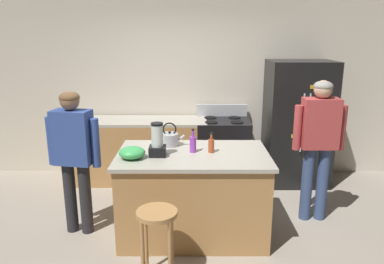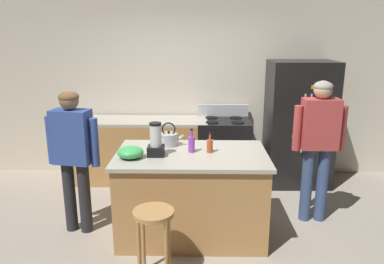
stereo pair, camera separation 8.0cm
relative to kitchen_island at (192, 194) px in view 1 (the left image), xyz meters
name	(u,v)px [view 1 (the left image)]	position (x,y,z in m)	size (l,w,h in m)	color
ground_plane	(192,232)	(0.00, 0.00, -0.47)	(14.00, 14.00, 0.00)	#9E9384
back_wall	(192,88)	(0.00, 1.95, 0.88)	(8.00, 0.10, 2.70)	beige
kitchen_island	(192,194)	(0.00, 0.00, 0.00)	(1.60, 0.98, 0.94)	#B7844C
back_counter_run	(138,150)	(-0.80, 1.55, 0.00)	(2.00, 0.64, 0.94)	#B7844C
refrigerator	(296,123)	(1.52, 1.50, 0.43)	(0.90, 0.73, 1.79)	black
stove_range	(222,150)	(0.44, 1.52, 0.01)	(0.76, 0.65, 1.12)	black
person_by_island_left	(73,150)	(-1.27, 0.04, 0.49)	(0.60, 0.29, 1.59)	#26262B
person_by_sink_right	(318,138)	(1.43, 0.33, 0.54)	(0.59, 0.22, 1.66)	#384C7A
bar_stool	(156,227)	(-0.31, -0.81, 0.06)	(0.36, 0.36, 0.68)	#B7844C
blender_appliance	(156,142)	(-0.37, -0.08, 0.61)	(0.17, 0.17, 0.35)	black
bottle_cooking_sauce	(210,145)	(0.19, 0.03, 0.54)	(0.06, 0.06, 0.22)	#B24C26
bottle_soda	(192,144)	(0.00, 0.03, 0.56)	(0.07, 0.07, 0.26)	purple
mixing_bowl	(131,153)	(-0.61, -0.17, 0.53)	(0.27, 0.27, 0.12)	#3FB259
tea_kettle	(169,139)	(-0.26, 0.27, 0.54)	(0.28, 0.20, 0.27)	#B7BABF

